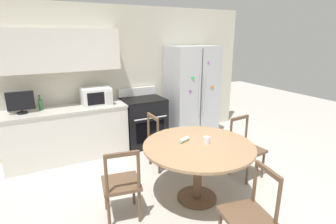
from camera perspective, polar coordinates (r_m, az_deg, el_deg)
The scene contains 15 objects.
ground_plane at distance 3.46m, azimuth 7.45°, elevation -20.59°, with size 14.00×14.00×0.00m, color #B2ADA3.
back_wall at distance 5.05m, azimuth -12.20°, elevation 8.79°, with size 5.20×0.44×2.60m.
kitchen_counter at distance 4.82m, azimuth -20.96°, elevation -4.39°, with size 1.99×0.64×0.90m.
refrigerator at distance 5.43m, azimuth 5.17°, elevation 4.26°, with size 0.96×0.72×1.87m.
oven_range at distance 5.10m, azimuth -5.35°, elevation -2.00°, with size 0.77×0.68×1.08m.
microwave at distance 4.74m, azimuth -15.37°, elevation 3.33°, with size 0.49×0.38×0.30m.
countertop_tv at distance 4.62m, azimuth -29.42°, elevation 1.95°, with size 0.39×0.16×0.35m.
counter_bottle at distance 4.73m, azimuth -26.00°, elevation 1.54°, with size 0.07×0.07×0.25m.
dining_table at distance 3.35m, azimuth 6.62°, elevation -8.97°, with size 1.39×1.39×0.76m.
dining_chair_right at distance 4.13m, azimuth 16.57°, elevation -7.71°, with size 0.46×0.46×0.90m.
dining_chair_near at distance 2.77m, azimuth 17.22°, elevation -20.71°, with size 0.49×0.49×0.90m.
dining_chair_left at distance 3.15m, azimuth -10.10°, elevation -15.22°, with size 0.48×0.48×0.90m.
dining_chair_far at distance 4.20m, azimuth -1.25°, elevation -6.54°, with size 0.43×0.43×0.90m.
candle_glass at distance 3.33m, azimuth 8.38°, elevation -6.19°, with size 0.08×0.08×0.09m.
folded_napkin at distance 3.36m, azimuth 3.51°, elevation -6.02°, with size 0.17×0.11×0.05m.
Camera 1 is at (-1.64, -2.23, 2.07)m, focal length 28.00 mm.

